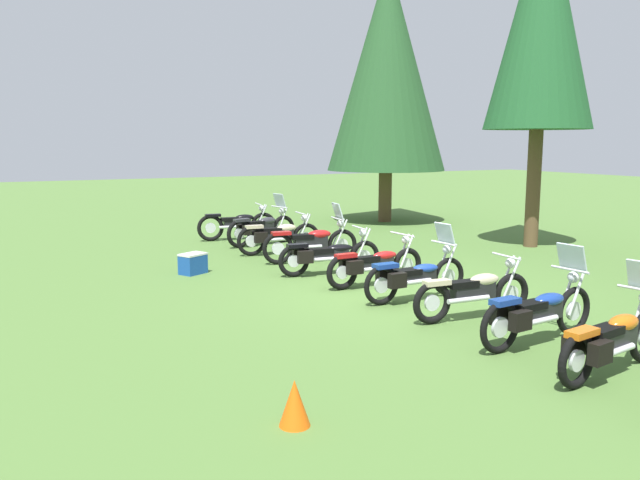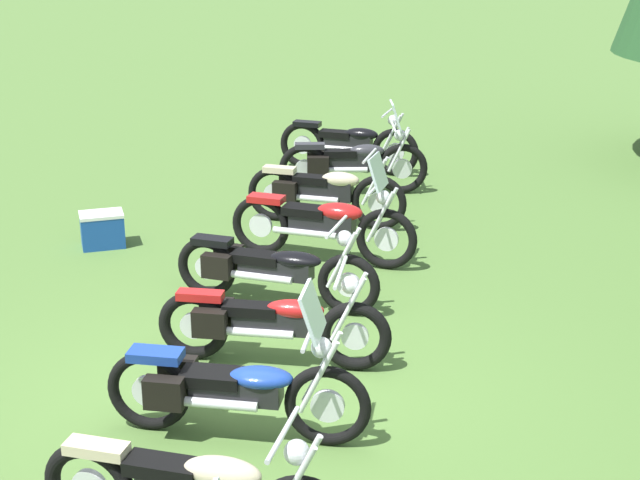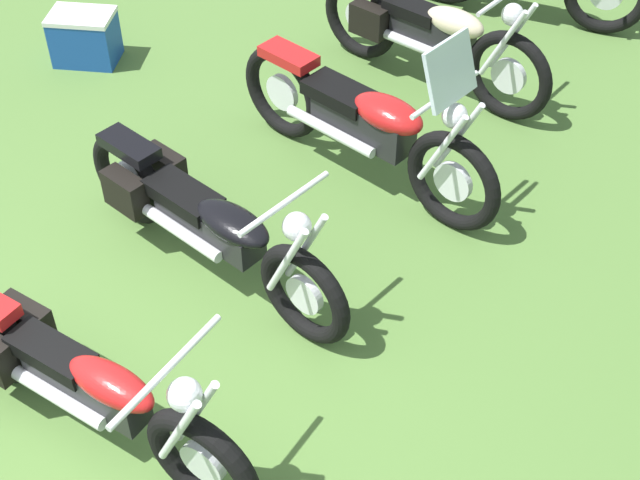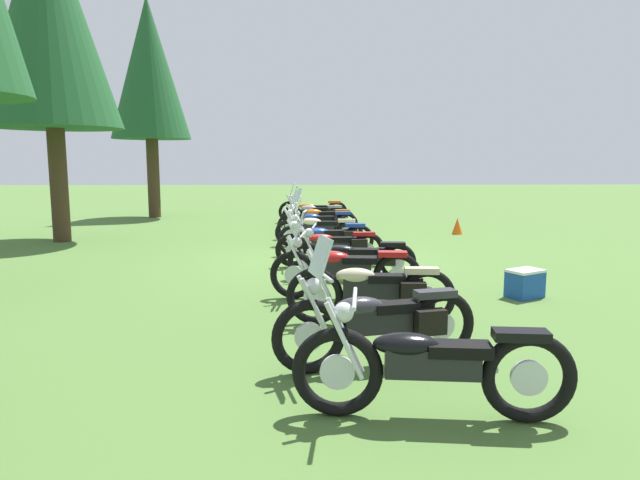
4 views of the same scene
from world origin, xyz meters
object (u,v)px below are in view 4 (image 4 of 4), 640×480
object	(u,v)px
motorcycle_7	(318,229)
motorcycle_8	(319,222)
motorcycle_10	(315,213)
pine_tree_2	(48,15)
motorcycle_11	(312,210)
pine_tree_3	(149,70)
motorcycle_5	(332,246)
motorcycle_1	(379,321)
motorcycle_6	(327,236)
motorcycle_9	(321,217)
motorcycle_2	(373,290)
motorcycle_3	(343,268)
picnic_cooler	(525,283)
motorcycle_0	(430,365)
motorcycle_4	(354,257)
traffic_cone	(457,226)

from	to	relation	value
motorcycle_7	motorcycle_8	size ratio (longest dim) A/B	0.98
motorcycle_10	pine_tree_2	size ratio (longest dim) A/B	0.25
motorcycle_8	motorcycle_11	size ratio (longest dim) A/B	0.94
pine_tree_3	motorcycle_5	bearing A→B (deg)	-148.31
motorcycle_1	motorcycle_6	world-z (taller)	motorcycle_1
motorcycle_8	motorcycle_9	distance (m)	1.30
motorcycle_8	motorcycle_11	xyz separation A→B (m)	(4.02, 0.16, -0.01)
motorcycle_2	motorcycle_3	distance (m)	1.40
pine_tree_2	picnic_cooler	distance (m)	13.22
motorcycle_10	pine_tree_2	bearing A→B (deg)	30.70
motorcycle_0	motorcycle_4	size ratio (longest dim) A/B	1.00
motorcycle_5	motorcycle_10	size ratio (longest dim) A/B	1.03
motorcycle_4	motorcycle_7	distance (m)	4.13
motorcycle_10	pine_tree_2	world-z (taller)	pine_tree_2
motorcycle_6	motorcycle_11	xyz separation A→B (m)	(6.84, 0.28, 0.01)
motorcycle_1	motorcycle_8	size ratio (longest dim) A/B	0.96
motorcycle_5	picnic_cooler	bearing A→B (deg)	133.83
motorcycle_6	motorcycle_9	size ratio (longest dim) A/B	1.00
motorcycle_6	traffic_cone	size ratio (longest dim) A/B	4.60
motorcycle_6	motorcycle_7	size ratio (longest dim) A/B	0.99
motorcycle_7	motorcycle_11	bearing A→B (deg)	-86.32
motorcycle_1	motorcycle_5	size ratio (longest dim) A/B	0.98
motorcycle_9	motorcycle_11	bearing A→B (deg)	-95.14
motorcycle_8	pine_tree_3	size ratio (longest dim) A/B	0.28
motorcycle_1	motorcycle_7	xyz separation A→B (m)	(8.37, 0.46, -0.04)
motorcycle_1	picnic_cooler	distance (m)	3.99
motorcycle_4	motorcycle_11	world-z (taller)	motorcycle_11
motorcycle_10	picnic_cooler	distance (m)	10.15
motorcycle_4	motorcycle_5	world-z (taller)	motorcycle_5
motorcycle_2	motorcycle_7	size ratio (longest dim) A/B	0.99
motorcycle_3	motorcycle_7	distance (m)	5.51
motorcycle_3	motorcycle_7	bearing A→B (deg)	-81.08
motorcycle_3	motorcycle_11	distance (m)	10.94
motorcycle_11	motorcycle_1	bearing A→B (deg)	95.23
motorcycle_7	motorcycle_6	bearing A→B (deg)	99.83
motorcycle_1	motorcycle_2	world-z (taller)	motorcycle_1
motorcycle_5	motorcycle_8	distance (m)	4.15
motorcycle_4	motorcycle_11	distance (m)	9.55
motorcycle_0	motorcycle_3	world-z (taller)	motorcycle_3
motorcycle_0	motorcycle_6	xyz separation A→B (m)	(8.16, 0.54, -0.01)
motorcycle_8	motorcycle_0	bearing A→B (deg)	87.39
motorcycle_4	motorcycle_9	size ratio (longest dim) A/B	1.06
motorcycle_1	motorcycle_9	bearing A→B (deg)	-101.70
motorcycle_4	picnic_cooler	distance (m)	2.92
motorcycle_10	motorcycle_11	distance (m)	1.23
motorcycle_0	motorcycle_9	xyz separation A→B (m)	(12.28, 0.59, -0.00)
motorcycle_1	motorcycle_2	bearing A→B (deg)	-107.99
motorcycle_0	motorcycle_2	distance (m)	2.71
motorcycle_0	motorcycle_10	distance (m)	13.80
motorcycle_1	motorcycle_2	size ratio (longest dim) A/B	0.99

